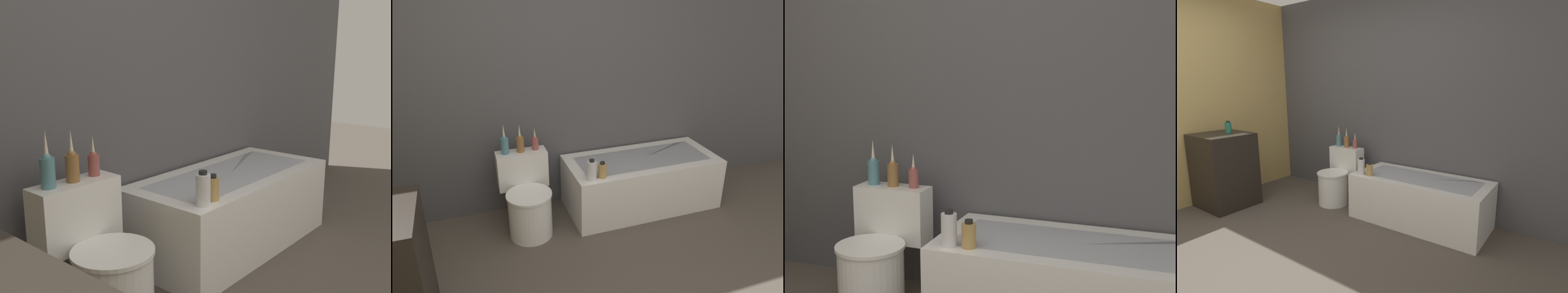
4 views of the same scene
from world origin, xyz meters
TOP-DOWN VIEW (x-y plane):
  - ground_plane at (0.00, 0.00)m, footprint 12.00×12.00m
  - wall_back_tiled at (0.00, 2.04)m, footprint 6.40×0.06m
  - wall_left_painted at (-1.69, 0.80)m, footprint 0.06×6.40m
  - bathtub at (0.85, 1.66)m, footprint 1.43×0.66m
  - toilet at (-0.26, 1.61)m, footprint 0.44×0.55m
  - vanity_counter at (-1.33, 0.74)m, footprint 0.62×0.57m
  - soap_bottle_glass at (-1.30, 0.82)m, footprint 0.07×0.07m
  - vase_gold at (-0.40, 1.80)m, footprint 0.07×0.07m
  - vase_silver at (-0.26, 1.80)m, footprint 0.07×0.07m
  - vase_bronze at (-0.13, 1.81)m, footprint 0.06×0.06m
  - shampoo_bottle_tall at (0.26, 1.42)m, footprint 0.08×0.08m
  - shampoo_bottle_short at (0.36, 1.43)m, footprint 0.07×0.07m

SIDE VIEW (x-z plane):
  - ground_plane at x=0.00m, z-range 0.00..0.00m
  - bathtub at x=0.85m, z-range 0.00..0.50m
  - toilet at x=-0.26m, z-range -0.04..0.64m
  - vanity_counter at x=-1.33m, z-range 0.00..0.90m
  - shampoo_bottle_short at x=0.36m, z-range 0.49..0.64m
  - shampoo_bottle_tall at x=0.26m, z-range 0.49..0.68m
  - vase_bronze at x=-0.13m, z-range 0.64..0.85m
  - vase_silver at x=-0.26m, z-range 0.64..0.89m
  - vase_gold at x=-0.40m, z-range 0.63..0.90m
  - soap_bottle_glass at x=-1.30m, z-range 0.89..1.04m
  - wall_back_tiled at x=0.00m, z-range 0.00..2.60m
  - wall_left_painted at x=-1.69m, z-range 0.00..2.60m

